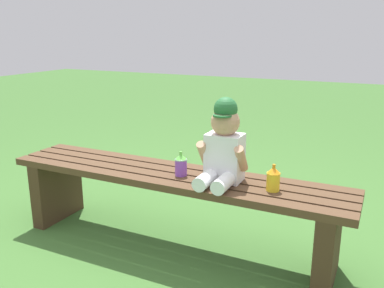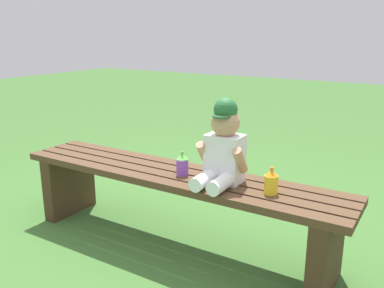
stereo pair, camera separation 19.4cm
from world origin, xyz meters
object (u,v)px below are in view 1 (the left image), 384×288
Objects in this scene: sippy_cup_left at (181,164)px; child_figure at (223,146)px; sippy_cup_right at (273,178)px; park_bench at (172,195)px.

child_figure is at bearing 3.41° from sippy_cup_left.
sippy_cup_right is (0.47, 0.00, 0.00)m from sippy_cup_left.
sippy_cup_left reaches higher than park_bench.
child_figure is (0.28, -0.00, 0.30)m from park_bench.
park_bench is 4.49× the size of child_figure.
child_figure is 0.28m from sippy_cup_right.
park_bench is 14.65× the size of sippy_cup_right.
sippy_cup_left is (0.06, -0.02, 0.18)m from park_bench.
sippy_cup_left is 0.47m from sippy_cup_right.
sippy_cup_left is (-0.22, -0.01, -0.12)m from child_figure.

